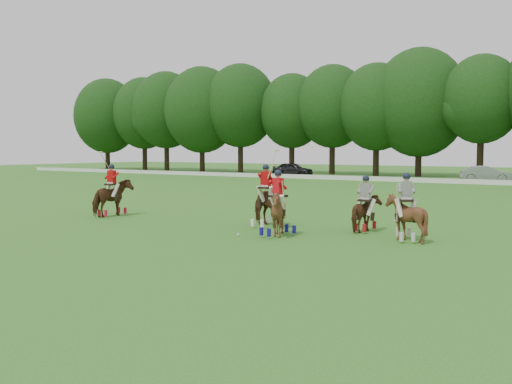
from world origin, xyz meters
The scene contains 11 objects.
ground centered at (0.00, 0.00, 0.00)m, with size 180.00×180.00×0.00m, color #33661D.
tree_line centered at (0.26, 48.05, 8.23)m, with size 117.98×14.32×14.75m.
boundary_rail centered at (0.00, 38.00, 0.22)m, with size 120.00×0.10×0.44m, color white.
car_left centered at (-19.31, 42.50, 0.79)m, with size 1.87×4.65×1.58m, color black.
car_mid centered at (1.69, 42.50, 0.76)m, with size 1.61×4.62×1.52m, color gray.
polo_red_a centered at (-6.83, 3.66, 0.88)m, with size 1.27×2.06×2.94m.
polo_red_b centered at (0.94, 4.56, 0.91)m, with size 1.87×1.62×3.02m.
polo_red_c centered at (2.67, 2.62, 0.85)m, with size 1.71×1.82×2.36m.
polo_stripe_a centered at (4.82, 5.39, 0.75)m, with size 1.01×1.64×2.11m.
polo_stripe_b centered at (6.76, 4.17, 0.82)m, with size 1.76×1.84×2.29m.
polo_ball centered at (1.41, 1.98, 0.04)m, with size 0.09×0.09×0.09m, color white.
Camera 1 is at (12.96, -14.51, 3.08)m, focal length 40.00 mm.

